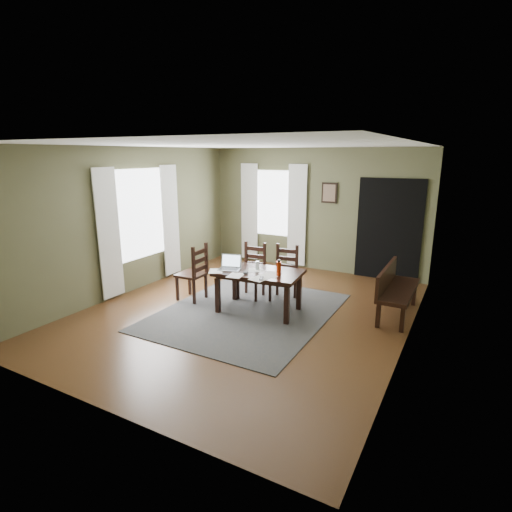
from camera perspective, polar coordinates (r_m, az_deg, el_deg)
The scene contains 26 objects.
ground at distance 6.75m, azimuth -1.23°, elevation -8.02°, with size 5.00×6.00×0.01m.
room_shell at distance 6.29m, azimuth -1.32°, elevation 7.40°, with size 5.02×6.02×2.71m.
rug at distance 6.75m, azimuth -1.23°, elevation -7.94°, with size 2.60×3.20×0.01m.
dining_table at distance 6.57m, azimuth 0.41°, elevation -2.89°, with size 1.46×0.96×0.69m.
chair_end at distance 7.19m, azimuth -8.89°, elevation -2.44°, with size 0.46×0.46×1.03m.
chair_back_left at distance 7.29m, azimuth -0.56°, elevation -2.19°, with size 0.47×0.47×0.99m.
chair_back_right at distance 7.18m, azimuth 4.03°, elevation -2.53°, with size 0.46×0.46×0.98m.
bench at distance 6.85m, azimuth 19.15°, elevation -4.13°, with size 0.46×1.44×0.82m.
laptop at distance 6.66m, azimuth -3.70°, elevation -1.34°, with size 0.41×0.36×0.24m.
computer_mouse at distance 6.40m, azimuth -1.49°, elevation -2.38°, with size 0.06×0.10×0.04m, color #3F3F42.
tv_remote at distance 6.14m, azimuth 0.79°, elevation -3.20°, with size 0.05×0.18×0.02m, color black.
drinking_glass at distance 6.61m, azimuth 0.17°, elevation -1.36°, with size 0.07×0.07×0.14m, color silver.
water_bottle at distance 6.28m, azimuth 3.27°, elevation -1.77°, with size 0.10×0.10×0.26m.
paper_a at distance 6.57m, azimuth -5.72°, elevation -2.15°, with size 0.22×0.29×0.00m, color white.
paper_b at distance 6.16m, azimuth 0.51°, elevation -3.23°, with size 0.24×0.31×0.00m, color white.
paper_c at distance 6.60m, azimuth -0.17°, elevation -2.01°, with size 0.20×0.27×0.00m, color white.
paper_d at distance 6.36m, azimuth 2.20°, elevation -2.65°, with size 0.26×0.34×0.00m, color white.
paper_e at distance 6.32m, azimuth -2.95°, elevation -2.79°, with size 0.23×0.29×0.00m, color white.
window_left at distance 7.99m, azimuth -16.19°, elevation 5.78°, with size 0.01×1.30×1.70m.
window_back at distance 9.40m, azimuth 2.46°, elevation 7.55°, with size 1.00×0.01×1.50m.
curtain_left_near at distance 7.46m, azimuth -20.29°, elevation 2.92°, with size 0.03×0.48×2.30m.
curtain_left_far at distance 8.60m, azimuth -12.11°, elevation 4.92°, with size 0.03×0.48×2.30m.
curtain_back_left at distance 9.69m, azimuth -0.94°, elevation 6.28°, with size 0.44×0.03×2.30m.
curtain_back_right at distance 9.15m, azimuth 5.86°, elevation 5.72°, with size 0.44×0.03×2.30m.
framed_picture at distance 8.86m, azimuth 10.43°, elevation 8.86°, with size 0.34×0.03×0.44m.
doorway_back at distance 8.64m, azimuth 18.43°, elevation 3.53°, with size 1.30×0.03×2.10m.
Camera 1 is at (3.11, -5.41, 2.57)m, focal length 28.00 mm.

